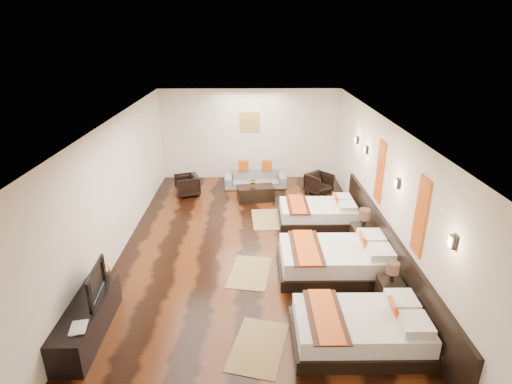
{
  "coord_description": "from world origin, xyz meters",
  "views": [
    {
      "loc": [
        0.05,
        -7.77,
        4.48
      ],
      "look_at": [
        0.15,
        0.68,
        1.1
      ],
      "focal_mm": 28.88,
      "sensor_mm": 36.0,
      "label": 1
    }
  ],
  "objects_px": {
    "nightstand_b": "(362,235)",
    "table_plant": "(253,183)",
    "coffee_table": "(256,193)",
    "figurine": "(100,269)",
    "armchair_right": "(319,183)",
    "bed_near": "(361,329)",
    "tv_console": "(87,320)",
    "sofa": "(255,178)",
    "tv": "(91,283)",
    "bed_far": "(318,213)",
    "bed_mid": "(336,259)",
    "armchair_left": "(187,185)",
    "nightstand_a": "(390,289)",
    "book": "(70,329)"
  },
  "relations": [
    {
      "from": "nightstand_b",
      "to": "book",
      "type": "xyz_separation_m",
      "value": [
        -4.95,
        -3.23,
        0.24
      ]
    },
    {
      "from": "armchair_right",
      "to": "coffee_table",
      "type": "relative_size",
      "value": 0.65
    },
    {
      "from": "figurine",
      "to": "coffee_table",
      "type": "distance_m",
      "value": 5.39
    },
    {
      "from": "bed_near",
      "to": "nightstand_b",
      "type": "bearing_deg",
      "value": 75.62
    },
    {
      "from": "bed_near",
      "to": "armchair_left",
      "type": "height_order",
      "value": "bed_near"
    },
    {
      "from": "book",
      "to": "bed_far",
      "type": "bearing_deg",
      "value": 47.19
    },
    {
      "from": "tv",
      "to": "book",
      "type": "xyz_separation_m",
      "value": [
        -0.05,
        -0.77,
        -0.24
      ]
    },
    {
      "from": "tv_console",
      "to": "tv",
      "type": "distance_m",
      "value": 0.58
    },
    {
      "from": "bed_mid",
      "to": "book",
      "type": "relative_size",
      "value": 7.2
    },
    {
      "from": "nightstand_a",
      "to": "bed_near",
      "type": "bearing_deg",
      "value": -126.9
    },
    {
      "from": "tv_console",
      "to": "sofa",
      "type": "bearing_deg",
      "value": 67.66
    },
    {
      "from": "nightstand_a",
      "to": "sofa",
      "type": "xyz_separation_m",
      "value": [
        -2.28,
        5.7,
        -0.01
      ]
    },
    {
      "from": "nightstand_b",
      "to": "nightstand_a",
      "type": "bearing_deg",
      "value": -90.0
    },
    {
      "from": "nightstand_b",
      "to": "table_plant",
      "type": "distance_m",
      "value": 3.55
    },
    {
      "from": "book",
      "to": "armchair_left",
      "type": "relative_size",
      "value": 0.47
    },
    {
      "from": "nightstand_b",
      "to": "figurine",
      "type": "height_order",
      "value": "nightstand_b"
    },
    {
      "from": "bed_near",
      "to": "bed_mid",
      "type": "distance_m",
      "value": 1.96
    },
    {
      "from": "bed_far",
      "to": "armchair_left",
      "type": "relative_size",
      "value": 2.92
    },
    {
      "from": "nightstand_b",
      "to": "tv",
      "type": "bearing_deg",
      "value": -153.28
    },
    {
      "from": "bed_far",
      "to": "tv",
      "type": "distance_m",
      "value": 5.62
    },
    {
      "from": "sofa",
      "to": "table_plant",
      "type": "distance_m",
      "value": 1.16
    },
    {
      "from": "bed_far",
      "to": "table_plant",
      "type": "relative_size",
      "value": 6.71
    },
    {
      "from": "tv_console",
      "to": "armchair_left",
      "type": "height_order",
      "value": "armchair_left"
    },
    {
      "from": "figurine",
      "to": "sofa",
      "type": "bearing_deg",
      "value": 65.01
    },
    {
      "from": "bed_far",
      "to": "table_plant",
      "type": "distance_m",
      "value": 2.12
    },
    {
      "from": "bed_mid",
      "to": "coffee_table",
      "type": "height_order",
      "value": "bed_mid"
    },
    {
      "from": "armchair_right",
      "to": "bed_near",
      "type": "bearing_deg",
      "value": -132.61
    },
    {
      "from": "armchair_right",
      "to": "table_plant",
      "type": "distance_m",
      "value": 2.01
    },
    {
      "from": "bed_near",
      "to": "table_plant",
      "type": "relative_size",
      "value": 7.14
    },
    {
      "from": "figurine",
      "to": "tv_console",
      "type": "bearing_deg",
      "value": -90.0
    },
    {
      "from": "book",
      "to": "table_plant",
      "type": "height_order",
      "value": "table_plant"
    },
    {
      "from": "nightstand_a",
      "to": "book",
      "type": "xyz_separation_m",
      "value": [
        -4.95,
        -1.31,
        0.29
      ]
    },
    {
      "from": "bed_near",
      "to": "figurine",
      "type": "bearing_deg",
      "value": 166.65
    },
    {
      "from": "bed_near",
      "to": "tv_console",
      "type": "distance_m",
      "value": 4.2
    },
    {
      "from": "bed_near",
      "to": "figurine",
      "type": "xyz_separation_m",
      "value": [
        -4.2,
        1.0,
        0.45
      ]
    },
    {
      "from": "book",
      "to": "figurine",
      "type": "height_order",
      "value": "figurine"
    },
    {
      "from": "tv",
      "to": "armchair_left",
      "type": "height_order",
      "value": "tv"
    },
    {
      "from": "bed_far",
      "to": "tv_console",
      "type": "relative_size",
      "value": 1.06
    },
    {
      "from": "tv",
      "to": "figurine",
      "type": "height_order",
      "value": "tv"
    },
    {
      "from": "tv",
      "to": "nightstand_b",
      "type": "bearing_deg",
      "value": -67.78
    },
    {
      "from": "bed_mid",
      "to": "tv_console",
      "type": "height_order",
      "value": "bed_mid"
    },
    {
      "from": "coffee_table",
      "to": "table_plant",
      "type": "height_order",
      "value": "table_plant"
    },
    {
      "from": "book",
      "to": "tv",
      "type": "bearing_deg",
      "value": 86.28
    },
    {
      "from": "figurine",
      "to": "armchair_right",
      "type": "xyz_separation_m",
      "value": [
        4.5,
        5.17,
        -0.42
      ]
    },
    {
      "from": "bed_mid",
      "to": "coffee_table",
      "type": "distance_m",
      "value": 4.0
    },
    {
      "from": "bed_far",
      "to": "sofa",
      "type": "relative_size",
      "value": 1.04
    },
    {
      "from": "nightstand_b",
      "to": "book",
      "type": "relative_size",
      "value": 3.01
    },
    {
      "from": "bed_near",
      "to": "bed_mid",
      "type": "bearing_deg",
      "value": 89.93
    },
    {
      "from": "bed_near",
      "to": "sofa",
      "type": "distance_m",
      "value": 6.88
    },
    {
      "from": "tv",
      "to": "coffee_table",
      "type": "xyz_separation_m",
      "value": [
        2.61,
        5.19,
        -0.6
      ]
    }
  ]
}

